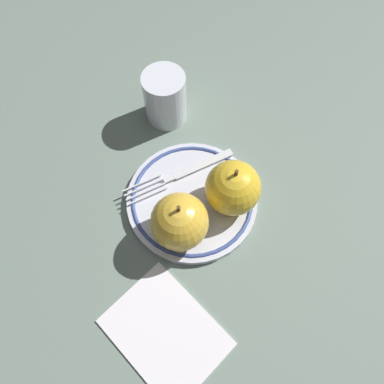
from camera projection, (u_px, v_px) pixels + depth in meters
ground_plane at (196, 196)px, 0.58m from camera, size 2.00×2.00×0.00m
plate at (192, 200)px, 0.57m from camera, size 0.20×0.20×0.02m
apple_red_whole at (233, 188)px, 0.52m from camera, size 0.08×0.08×0.09m
apple_second_whole at (180, 222)px, 0.50m from camera, size 0.08×0.08×0.09m
fork at (183, 173)px, 0.58m from camera, size 0.18×0.04×0.00m
drinking_glass at (165, 98)px, 0.61m from camera, size 0.07×0.07×0.09m
napkin_folded at (166, 332)px, 0.49m from camera, size 0.14×0.17×0.01m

